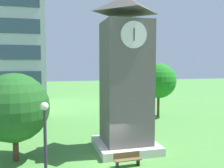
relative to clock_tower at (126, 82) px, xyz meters
name	(u,v)px	position (x,y,z in m)	size (l,w,h in m)	color
ground_plane	(115,166)	(-1.65, -3.03, -5.28)	(160.00, 160.00, 0.00)	#4C893D
clock_tower	(126,82)	(0.00, 0.00, 0.00)	(4.59, 4.59, 11.72)	#605B56
park_bench	(127,159)	(-0.88, -3.16, -4.82)	(1.81, 0.54, 0.88)	brown
street_lamp	(45,143)	(-6.00, -7.17, -2.11)	(0.36, 0.36, 5.01)	#333338
tree_near_tower	(159,81)	(7.73, 10.69, -0.79)	(4.36, 4.36, 6.69)	#513823
tree_by_building	(15,108)	(-8.01, -0.34, -1.60)	(4.70, 4.70, 6.05)	#513823
tree_streetside	(28,99)	(-7.70, 7.89, -2.11)	(2.92, 2.92, 4.65)	#513823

